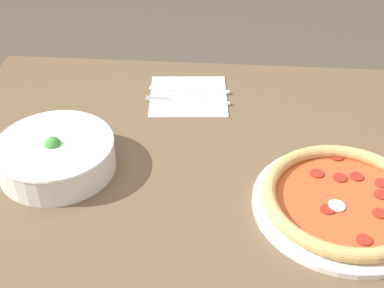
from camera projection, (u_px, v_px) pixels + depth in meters
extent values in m
cube|color=brown|center=(185.00, 205.00, 1.00)|extent=(1.06, 1.05, 0.03)
cylinder|color=#4E3C2B|center=(355.00, 203.00, 1.57)|extent=(0.06, 0.06, 0.75)
cylinder|color=#4E3C2B|center=(50.00, 187.00, 1.62)|extent=(0.06, 0.06, 0.75)
cylinder|color=white|center=(343.00, 204.00, 0.97)|extent=(0.33, 0.33, 0.01)
torus|color=tan|center=(344.00, 196.00, 0.96)|extent=(0.30, 0.30, 0.03)
cylinder|color=#B74723|center=(343.00, 200.00, 0.96)|extent=(0.26, 0.26, 0.01)
cylinder|color=maroon|center=(357.00, 177.00, 1.01)|extent=(0.03, 0.03, 0.00)
cylinder|color=maroon|center=(336.00, 207.00, 0.94)|extent=(0.03, 0.03, 0.00)
cylinder|color=maroon|center=(317.00, 174.00, 1.02)|extent=(0.03, 0.03, 0.00)
cylinder|color=maroon|center=(337.00, 157.00, 1.06)|extent=(0.03, 0.03, 0.00)
cylinder|color=maroon|center=(328.00, 209.00, 0.94)|extent=(0.03, 0.03, 0.00)
cylinder|color=maroon|center=(381.00, 195.00, 0.97)|extent=(0.03, 0.03, 0.00)
cylinder|color=maroon|center=(364.00, 240.00, 0.88)|extent=(0.03, 0.03, 0.00)
cylinder|color=maroon|center=(382.00, 183.00, 0.99)|extent=(0.03, 0.03, 0.00)
cylinder|color=maroon|center=(380.00, 213.00, 0.93)|extent=(0.03, 0.03, 0.00)
cylinder|color=maroon|center=(340.00, 178.00, 1.01)|extent=(0.03, 0.03, 0.00)
ellipsoid|color=silver|center=(337.00, 206.00, 0.94)|extent=(0.03, 0.03, 0.01)
cylinder|color=white|center=(56.00, 156.00, 1.04)|extent=(0.23, 0.23, 0.06)
torus|color=white|center=(54.00, 145.00, 1.02)|extent=(0.23, 0.23, 0.01)
ellipsoid|color=tan|center=(67.00, 174.00, 0.97)|extent=(0.04, 0.03, 0.02)
ellipsoid|color=tan|center=(96.00, 149.00, 1.03)|extent=(0.04, 0.04, 0.02)
ellipsoid|color=#998466|center=(62.00, 150.00, 1.03)|extent=(0.04, 0.04, 0.02)
ellipsoid|color=#998466|center=(45.00, 148.00, 1.03)|extent=(0.04, 0.03, 0.02)
ellipsoid|color=#998466|center=(53.00, 162.00, 1.00)|extent=(0.04, 0.04, 0.02)
ellipsoid|color=tan|center=(55.00, 145.00, 1.04)|extent=(0.03, 0.04, 0.02)
sphere|color=#388433|center=(53.00, 145.00, 1.02)|extent=(0.03, 0.03, 0.03)
ellipsoid|color=yellow|center=(60.00, 125.00, 1.08)|extent=(0.04, 0.02, 0.02)
cube|color=white|center=(188.00, 96.00, 1.27)|extent=(0.20, 0.20, 0.00)
cube|color=silver|center=(200.00, 102.00, 1.25)|extent=(0.01, 0.14, 0.00)
cube|color=silver|center=(159.00, 97.00, 1.26)|extent=(0.00, 0.06, 0.00)
cube|color=silver|center=(158.00, 98.00, 1.26)|extent=(0.00, 0.06, 0.00)
cube|color=silver|center=(158.00, 99.00, 1.25)|extent=(0.00, 0.06, 0.00)
cube|color=silver|center=(158.00, 100.00, 1.25)|extent=(0.00, 0.06, 0.00)
cube|color=silver|center=(213.00, 91.00, 1.28)|extent=(0.01, 0.08, 0.01)
cube|color=silver|center=(173.00, 89.00, 1.29)|extent=(0.02, 0.12, 0.00)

